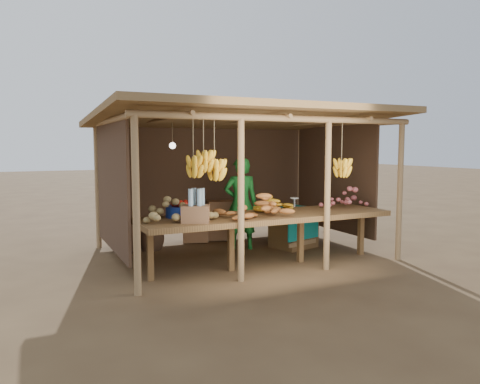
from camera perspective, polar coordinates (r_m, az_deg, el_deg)
name	(u,v)px	position (r m, az deg, el deg)	size (l,w,h in m)	color
ground	(240,253)	(8.05, 0.00, -7.46)	(60.00, 60.00, 0.00)	brown
stall_structure	(241,141)	(7.69, 0.17, 6.18)	(4.70, 3.50, 2.43)	#9B7850
counter	(267,218)	(7.07, 3.31, -3.19)	(3.90, 1.05, 0.80)	brown
potato_heap	(176,207)	(6.55, -7.77, -1.78)	(1.01, 0.61, 0.37)	#947F4C
sweet_potato_heap	(256,205)	(6.75, 1.91, -1.54)	(1.04, 0.63, 0.36)	#9E5C28
onion_heap	(346,197)	(7.96, 12.84, -0.59)	(0.89, 0.54, 0.36)	#BE5C61
banana_pile	(274,200)	(7.39, 4.19, -0.96)	(0.68, 0.41, 0.35)	gold
tomato_basin	(181,210)	(6.81, -7.16, -2.22)	(0.45, 0.45, 0.24)	navy
bottle_box	(195,209)	(6.30, -5.45, -2.12)	(0.45, 0.42, 0.46)	brown
vendor	(241,203)	(8.25, 0.11, -1.40)	(0.59, 0.39, 1.62)	#1A7929
tarp_crate	(293,226)	(8.50, 6.53, -4.17)	(0.93, 0.85, 0.93)	brown
carton_stack	(212,224)	(9.04, -3.44, -3.88)	(1.08, 0.51, 0.75)	brown
burlap_sacks	(139,236)	(8.35, -12.17, -5.22)	(0.87, 0.46, 0.62)	#4A3322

